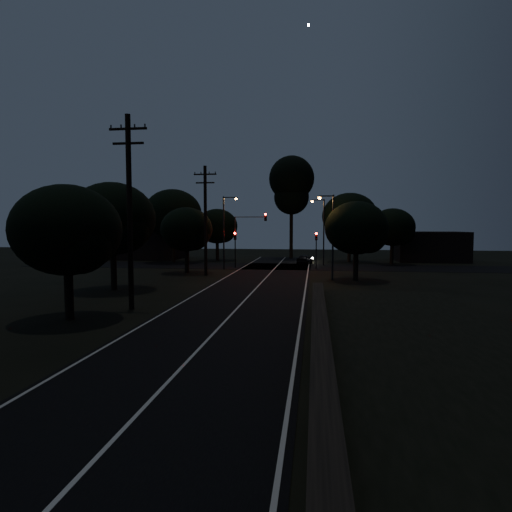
# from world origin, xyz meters

# --- Properties ---
(ground) EXTENTS (160.00, 160.00, 0.00)m
(ground) POSITION_xyz_m (0.00, 0.00, 0.00)
(ground) COLOR black
(road_surface) EXTENTS (60.00, 70.00, 0.03)m
(road_surface) POSITION_xyz_m (0.00, 31.12, 0.01)
(road_surface) COLOR black
(road_surface) RESTS_ON ground
(retaining_wall) EXTENTS (6.93, 26.00, 1.60)m
(retaining_wall) POSITION_xyz_m (7.74, 3.00, 0.62)
(retaining_wall) COLOR black
(retaining_wall) RESTS_ON ground
(utility_pole_mid) EXTENTS (2.20, 0.30, 11.00)m
(utility_pole_mid) POSITION_xyz_m (-6.00, 15.00, 5.74)
(utility_pole_mid) COLOR black
(utility_pole_mid) RESTS_ON ground
(utility_pole_far) EXTENTS (2.20, 0.30, 10.50)m
(utility_pole_far) POSITION_xyz_m (-6.00, 32.00, 5.48)
(utility_pole_far) COLOR black
(utility_pole_far) RESTS_ON ground
(tree_left_b) EXTENTS (5.41, 5.41, 6.87)m
(tree_left_b) POSITION_xyz_m (-7.81, 11.89, 4.46)
(tree_left_b) COLOR black
(tree_left_b) RESTS_ON ground
(tree_left_c) EXTENTS (6.35, 6.35, 8.02)m
(tree_left_c) POSITION_xyz_m (-10.28, 21.87, 5.19)
(tree_left_c) COLOR black
(tree_left_c) RESTS_ON ground
(tree_left_d) EXTENTS (5.27, 5.27, 6.68)m
(tree_left_d) POSITION_xyz_m (-8.31, 33.89, 4.33)
(tree_left_d) COLOR black
(tree_left_d) RESTS_ON ground
(tree_far_nw) EXTENTS (5.65, 5.65, 7.16)m
(tree_far_nw) POSITION_xyz_m (-8.80, 49.89, 4.63)
(tree_far_nw) COLOR black
(tree_far_nw) RESTS_ON ground
(tree_far_w) EXTENTS (7.51, 7.51, 9.58)m
(tree_far_w) POSITION_xyz_m (-13.73, 45.85, 6.23)
(tree_far_w) COLOR black
(tree_far_w) RESTS_ON ground
(tree_far_ne) EXTENTS (7.25, 7.25, 9.17)m
(tree_far_ne) POSITION_xyz_m (9.26, 49.85, 5.94)
(tree_far_ne) COLOR black
(tree_far_ne) RESTS_ON ground
(tree_far_e) EXTENTS (5.50, 5.50, 6.98)m
(tree_far_e) POSITION_xyz_m (14.19, 46.89, 4.52)
(tree_far_e) COLOR black
(tree_far_e) RESTS_ON ground
(tree_right_a) EXTENTS (5.46, 5.46, 6.94)m
(tree_right_a) POSITION_xyz_m (8.19, 29.89, 4.50)
(tree_right_a) COLOR black
(tree_right_a) RESTS_ON ground
(tall_pine) EXTENTS (6.60, 6.60, 15.01)m
(tall_pine) POSITION_xyz_m (1.00, 55.00, 10.82)
(tall_pine) COLOR black
(tall_pine) RESTS_ON ground
(building_left) EXTENTS (10.00, 8.00, 4.40)m
(building_left) POSITION_xyz_m (-20.00, 52.00, 2.20)
(building_left) COLOR black
(building_left) RESTS_ON ground
(building_right) EXTENTS (9.00, 7.00, 4.00)m
(building_right) POSITION_xyz_m (20.00, 53.00, 2.00)
(building_right) COLOR black
(building_right) RESTS_ON ground
(signal_left) EXTENTS (0.28, 0.35, 4.10)m
(signal_left) POSITION_xyz_m (-4.60, 39.99, 2.84)
(signal_left) COLOR black
(signal_left) RESTS_ON ground
(signal_right) EXTENTS (0.28, 0.35, 4.10)m
(signal_right) POSITION_xyz_m (4.60, 39.99, 2.84)
(signal_right) COLOR black
(signal_right) RESTS_ON ground
(signal_mast) EXTENTS (3.70, 0.35, 6.25)m
(signal_mast) POSITION_xyz_m (-2.91, 39.99, 4.34)
(signal_mast) COLOR black
(signal_mast) RESTS_ON ground
(streetlight_a) EXTENTS (1.66, 0.26, 8.00)m
(streetlight_a) POSITION_xyz_m (-5.31, 38.00, 4.64)
(streetlight_a) COLOR black
(streetlight_a) RESTS_ON ground
(streetlight_b) EXTENTS (1.66, 0.26, 8.00)m
(streetlight_b) POSITION_xyz_m (5.31, 44.00, 4.64)
(streetlight_b) COLOR black
(streetlight_b) RESTS_ON ground
(streetlight_c) EXTENTS (1.46, 0.26, 7.50)m
(streetlight_c) POSITION_xyz_m (5.83, 30.00, 4.35)
(streetlight_c) COLOR black
(streetlight_c) RESTS_ON ground
(car) EXTENTS (2.20, 3.80, 1.22)m
(car) POSITION_xyz_m (3.20, 46.00, 0.61)
(car) COLOR black
(car) RESTS_ON ground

